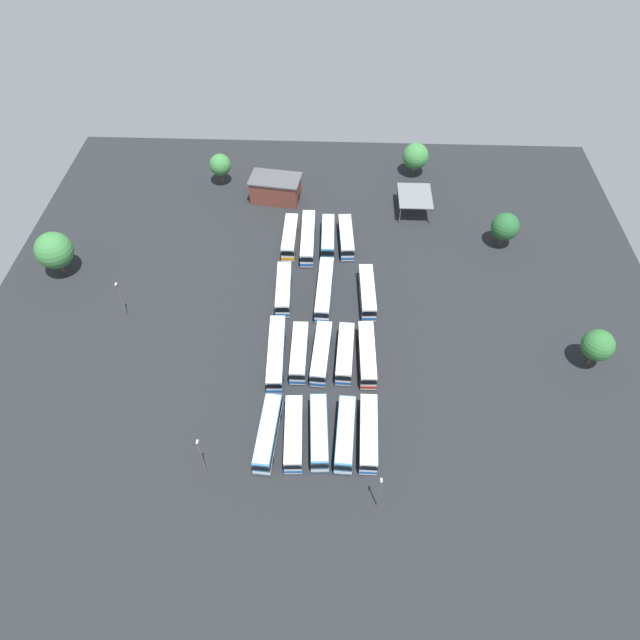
{
  "coord_description": "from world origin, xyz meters",
  "views": [
    {
      "loc": [
        68.04,
        2.03,
        77.55
      ],
      "look_at": [
        -0.37,
        -0.63,
        1.53
      ],
      "focal_mm": 32.14,
      "sensor_mm": 36.0,
      "label": 1
    }
  ],
  "objects_px": {
    "lamp_post_near_entrance": "(121,299)",
    "lamp_post_by_building": "(202,457)",
    "bus_row1_slot2": "(324,289)",
    "tree_northeast": "(220,165)",
    "bus_row0_slot3": "(346,237)",
    "bus_row3_slot2": "(319,432)",
    "bus_row3_slot4": "(368,433)",
    "bus_row2_slot0": "(276,353)",
    "bus_row1_slot4": "(367,292)",
    "bus_row0_slot1": "(308,238)",
    "bus_row2_slot3": "(345,353)",
    "lamp_post_mid_lot": "(379,492)",
    "depot_building": "(276,188)",
    "tree_northwest": "(505,227)",
    "bus_row0_slot2": "(328,237)",
    "tree_north_edge": "(54,250)",
    "bus_row2_slot4": "(367,354)",
    "tree_west_edge": "(598,345)",
    "bus_row2_slot2": "(321,353)",
    "bus_row3_slot0": "(268,433)",
    "bus_row3_slot1": "(294,433)",
    "tree_east_edge": "(415,156)",
    "bus_row0_slot0": "(290,237)",
    "bus_row3_slot3": "(345,434)",
    "maintenance_shelter": "(415,196)",
    "bus_row1_slot0": "(284,289)"
  },
  "relations": [
    {
      "from": "bus_row3_slot1",
      "to": "bus_row3_slot3",
      "type": "relative_size",
      "value": 0.99
    },
    {
      "from": "tree_northeast",
      "to": "bus_row2_slot3",
      "type": "bearing_deg",
      "value": 29.49
    },
    {
      "from": "lamp_post_by_building",
      "to": "lamp_post_mid_lot",
      "type": "bearing_deg",
      "value": 80.99
    },
    {
      "from": "bus_row0_slot2",
      "to": "bus_row3_slot3",
      "type": "bearing_deg",
      "value": 4.95
    },
    {
      "from": "bus_row3_slot2",
      "to": "lamp_post_by_building",
      "type": "relative_size",
      "value": 1.3
    },
    {
      "from": "maintenance_shelter",
      "to": "bus_row3_slot3",
      "type": "bearing_deg",
      "value": -14.02
    },
    {
      "from": "bus_row3_slot2",
      "to": "tree_northwest",
      "type": "xyz_separation_m",
      "value": [
        -46.93,
        35.6,
        2.89
      ]
    },
    {
      "from": "bus_row3_slot2",
      "to": "bus_row3_slot4",
      "type": "relative_size",
      "value": 0.99
    },
    {
      "from": "bus_row2_slot0",
      "to": "depot_building",
      "type": "relative_size",
      "value": 1.24
    },
    {
      "from": "bus_row1_slot0",
      "to": "tree_north_edge",
      "type": "relative_size",
      "value": 1.27
    },
    {
      "from": "bus_row2_slot4",
      "to": "lamp_post_mid_lot",
      "type": "bearing_deg",
      "value": 2.49
    },
    {
      "from": "bus_row1_slot2",
      "to": "tree_east_edge",
      "type": "distance_m",
      "value": 45.78
    },
    {
      "from": "bus_row3_slot0",
      "to": "lamp_post_near_entrance",
      "type": "xyz_separation_m",
      "value": [
        -24.54,
        -28.44,
        2.73
      ]
    },
    {
      "from": "bus_row3_slot1",
      "to": "tree_east_edge",
      "type": "relative_size",
      "value": 1.54
    },
    {
      "from": "bus_row1_slot0",
      "to": "bus_row3_slot1",
      "type": "height_order",
      "value": "same"
    },
    {
      "from": "bus_row1_slot2",
      "to": "tree_northeast",
      "type": "relative_size",
      "value": 1.98
    },
    {
      "from": "bus_row0_slot3",
      "to": "tree_northwest",
      "type": "relative_size",
      "value": 1.53
    },
    {
      "from": "bus_row2_slot0",
      "to": "bus_row1_slot4",
      "type": "bearing_deg",
      "value": 134.05
    },
    {
      "from": "bus_row3_slot4",
      "to": "tree_east_edge",
      "type": "height_order",
      "value": "tree_east_edge"
    },
    {
      "from": "tree_northeast",
      "to": "bus_row1_slot4",
      "type": "bearing_deg",
      "value": 42.2
    },
    {
      "from": "bus_row2_slot3",
      "to": "lamp_post_mid_lot",
      "type": "bearing_deg",
      "value": 10.57
    },
    {
      "from": "bus_row3_slot4",
      "to": "bus_row0_slot3",
      "type": "bearing_deg",
      "value": -175.29
    },
    {
      "from": "bus_row0_slot3",
      "to": "tree_north_edge",
      "type": "relative_size",
      "value": 1.23
    },
    {
      "from": "bus_row0_slot3",
      "to": "maintenance_shelter",
      "type": "xyz_separation_m",
      "value": [
        -11.71,
        14.69,
        2.1
      ]
    },
    {
      "from": "lamp_post_by_building",
      "to": "bus_row0_slot0",
      "type": "bearing_deg",
      "value": 170.86
    },
    {
      "from": "lamp_post_near_entrance",
      "to": "bus_row0_slot2",
      "type": "bearing_deg",
      "value": 121.03
    },
    {
      "from": "bus_row2_slot0",
      "to": "tree_east_edge",
      "type": "bearing_deg",
      "value": 154.38
    },
    {
      "from": "bus_row3_slot0",
      "to": "bus_row3_slot3",
      "type": "xyz_separation_m",
      "value": [
        -0.32,
        11.67,
        -0.0
      ]
    },
    {
      "from": "bus_row1_slot2",
      "to": "depot_building",
      "type": "relative_size",
      "value": 1.24
    },
    {
      "from": "bus_row2_slot0",
      "to": "lamp_post_by_building",
      "type": "bearing_deg",
      "value": -21.06
    },
    {
      "from": "bus_row0_slot2",
      "to": "tree_north_edge",
      "type": "relative_size",
      "value": 1.22
    },
    {
      "from": "bus_row3_slot2",
      "to": "tree_west_edge",
      "type": "distance_m",
      "value": 48.07
    },
    {
      "from": "bus_row3_slot4",
      "to": "bus_row2_slot2",
      "type": "bearing_deg",
      "value": -153.12
    },
    {
      "from": "bus_row0_slot3",
      "to": "tree_northeast",
      "type": "height_order",
      "value": "tree_northeast"
    },
    {
      "from": "bus_row1_slot0",
      "to": "bus_row1_slot2",
      "type": "height_order",
      "value": "same"
    },
    {
      "from": "bus_row0_slot1",
      "to": "lamp_post_near_entrance",
      "type": "xyz_separation_m",
      "value": [
        21.36,
        -32.03,
        2.73
      ]
    },
    {
      "from": "tree_northeast",
      "to": "bus_row0_slot2",
      "type": "bearing_deg",
      "value": 50.54
    },
    {
      "from": "bus_row2_slot2",
      "to": "bus_row3_slot2",
      "type": "relative_size",
      "value": 1.0
    },
    {
      "from": "bus_row0_slot0",
      "to": "lamp_post_by_building",
      "type": "distance_m",
      "value": 52.88
    },
    {
      "from": "bus_row2_slot0",
      "to": "lamp_post_near_entrance",
      "type": "relative_size",
      "value": 1.76
    },
    {
      "from": "bus_row1_slot4",
      "to": "lamp_post_mid_lot",
      "type": "distance_m",
      "value": 40.76
    },
    {
      "from": "bus_row2_slot3",
      "to": "maintenance_shelter",
      "type": "xyz_separation_m",
      "value": [
        -42.2,
        14.61,
        2.1
      ]
    },
    {
      "from": "bus_row0_slot0",
      "to": "tree_east_edge",
      "type": "xyz_separation_m",
      "value": [
        -26.4,
        27.22,
        2.92
      ]
    },
    {
      "from": "tree_northeast",
      "to": "tree_northwest",
      "type": "bearing_deg",
      "value": 72.21
    },
    {
      "from": "lamp_post_near_entrance",
      "to": "lamp_post_by_building",
      "type": "bearing_deg",
      "value": 33.11
    },
    {
      "from": "bus_row1_slot2",
      "to": "lamp_post_by_building",
      "type": "xyz_separation_m",
      "value": [
        37.25,
        -15.96,
        3.22
      ]
    },
    {
      "from": "bus_row1_slot2",
      "to": "tree_northeast",
      "type": "bearing_deg",
      "value": -145.18
    },
    {
      "from": "bus_row0_slot0",
      "to": "bus_row0_slot2",
      "type": "xyz_separation_m",
      "value": [
        -0.24,
        7.79,
        -0.0
      ]
    },
    {
      "from": "bus_row0_slot3",
      "to": "bus_row3_slot0",
      "type": "xyz_separation_m",
      "value": [
        46.39,
        -11.4,
        0.0
      ]
    },
    {
      "from": "bus_row2_slot0",
      "to": "bus_row3_slot1",
      "type": "distance_m",
      "value": 15.96
    }
  ]
}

